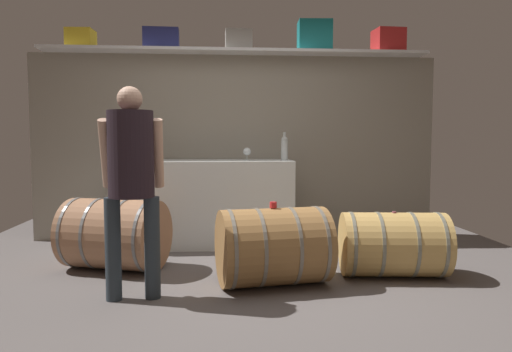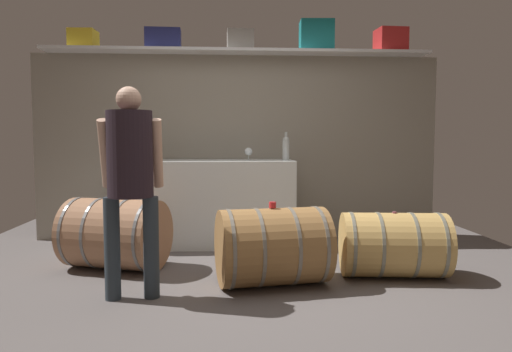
# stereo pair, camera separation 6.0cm
# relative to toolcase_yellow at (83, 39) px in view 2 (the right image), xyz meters

# --- Properties ---
(ground_plane) EXTENTS (5.92, 7.25, 0.02)m
(ground_plane) POSITION_rel_toolcase_yellow_xyz_m (1.74, -1.37, -2.29)
(ground_plane) COLOR #5F5957
(back_wall_panel) EXTENTS (4.72, 0.10, 2.15)m
(back_wall_panel) POSITION_rel_toolcase_yellow_xyz_m (1.74, 0.15, -1.21)
(back_wall_panel) COLOR gray
(back_wall_panel) RESTS_ON ground
(high_shelf_board) EXTENTS (4.34, 0.40, 0.03)m
(high_shelf_board) POSITION_rel_toolcase_yellow_xyz_m (1.74, 0.00, -0.12)
(high_shelf_board) COLOR silver
(high_shelf_board) RESTS_ON back_wall_panel
(toolcase_yellow) EXTENTS (0.29, 0.27, 0.20)m
(toolcase_yellow) POSITION_rel_toolcase_yellow_xyz_m (0.00, 0.00, 0.00)
(toolcase_yellow) COLOR yellow
(toolcase_yellow) RESTS_ON high_shelf_board
(toolcase_navy) EXTENTS (0.40, 0.24, 0.23)m
(toolcase_navy) POSITION_rel_toolcase_yellow_xyz_m (0.88, 0.00, 0.01)
(toolcase_navy) COLOR navy
(toolcase_navy) RESTS_ON high_shelf_board
(toolcase_grey) EXTENTS (0.30, 0.29, 0.22)m
(toolcase_grey) POSITION_rel_toolcase_yellow_xyz_m (1.75, 0.00, 0.01)
(toolcase_grey) COLOR gray
(toolcase_grey) RESTS_ON high_shelf_board
(toolcase_teal) EXTENTS (0.39, 0.31, 0.34)m
(toolcase_teal) POSITION_rel_toolcase_yellow_xyz_m (2.62, 0.00, 0.07)
(toolcase_teal) COLOR teal
(toolcase_teal) RESTS_ON high_shelf_board
(toolcase_red) EXTENTS (0.34, 0.31, 0.27)m
(toolcase_red) POSITION_rel_toolcase_yellow_xyz_m (3.50, 0.00, 0.03)
(toolcase_red) COLOR red
(toolcase_red) RESTS_ON high_shelf_board
(work_cabinet) EXTENTS (1.91, 0.67, 0.94)m
(work_cabinet) POSITION_rel_toolcase_yellow_xyz_m (1.36, -0.24, -1.81)
(work_cabinet) COLOR white
(work_cabinet) RESTS_ON ground
(wine_bottle_clear) EXTENTS (0.08, 0.08, 0.31)m
(wine_bottle_clear) POSITION_rel_toolcase_yellow_xyz_m (2.23, -0.35, -1.20)
(wine_bottle_clear) COLOR #B9C1C1
(wine_bottle_clear) RESTS_ON work_cabinet
(wine_bottle_amber) EXTENTS (0.08, 0.08, 0.30)m
(wine_bottle_amber) POSITION_rel_toolcase_yellow_xyz_m (0.84, -0.21, -1.21)
(wine_bottle_amber) COLOR brown
(wine_bottle_amber) RESTS_ON work_cabinet
(wine_glass) EXTENTS (0.09, 0.09, 0.14)m
(wine_glass) POSITION_rel_toolcase_yellow_xyz_m (1.83, -0.27, -1.25)
(wine_glass) COLOR white
(wine_glass) RESTS_ON work_cabinet
(wine_barrel_near) EXTENTS (0.95, 0.74, 0.63)m
(wine_barrel_near) POSITION_rel_toolcase_yellow_xyz_m (1.95, -1.77, -1.97)
(wine_barrel_near) COLOR olive
(wine_barrel_near) RESTS_ON ground
(wine_barrel_far) EXTENTS (1.01, 0.87, 0.65)m
(wine_barrel_far) POSITION_rel_toolcase_yellow_xyz_m (0.57, -1.18, -1.96)
(wine_barrel_far) COLOR #A47352
(wine_barrel_far) RESTS_ON ground
(wine_barrel_flank) EXTENTS (0.93, 0.64, 0.56)m
(wine_barrel_flank) POSITION_rel_toolcase_yellow_xyz_m (3.00, -1.61, -2.00)
(wine_barrel_flank) COLOR tan
(wine_barrel_flank) RESTS_ON ground
(tasting_cup) EXTENTS (0.06, 0.06, 0.05)m
(tasting_cup) POSITION_rel_toolcase_yellow_xyz_m (1.94, -1.77, -1.63)
(tasting_cup) COLOR red
(tasting_cup) RESTS_ON wine_barrel_near
(winemaker_pouring) EXTENTS (0.47, 0.39, 1.55)m
(winemaker_pouring) POSITION_rel_toolcase_yellow_xyz_m (0.88, -2.02, -1.33)
(winemaker_pouring) COLOR #2A343B
(winemaker_pouring) RESTS_ON ground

